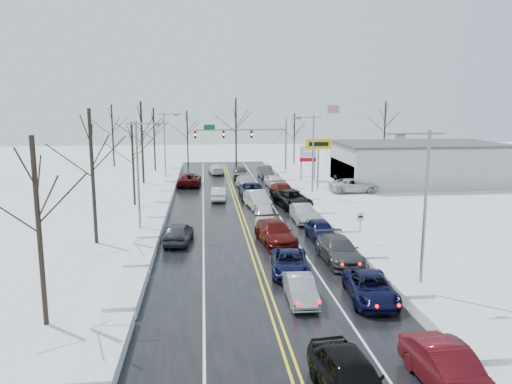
{
  "coord_description": "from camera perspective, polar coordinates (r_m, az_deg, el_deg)",
  "views": [
    {
      "loc": [
        -3.37,
        -43.24,
        10.48
      ],
      "look_at": [
        1.23,
        0.34,
        2.5
      ],
      "focal_mm": 35.0,
      "sensor_mm": 36.0,
      "label": 1
    }
  ],
  "objects": [
    {
      "name": "road_surface",
      "position": [
        46.56,
        -1.72,
        -2.69
      ],
      "size": [
        14.0,
        84.0,
        0.01
      ],
      "primitive_type": "cube",
      "color": "black",
      "rests_on": "ground"
    },
    {
      "name": "queued_car_2",
      "position": [
        31.39,
        3.86,
        -9.21
      ],
      "size": [
        2.79,
        5.08,
        1.35
      ],
      "primitive_type": "imported",
      "rotation": [
        0.0,
        0.0,
        -0.12
      ],
      "color": "black",
      "rests_on": "ground"
    },
    {
      "name": "streetlight_ne",
      "position": [
        54.75,
        6.33,
        4.84
      ],
      "size": [
        3.2,
        0.25,
        9.0
      ],
      "color": "slate",
      "rests_on": "ground"
    },
    {
      "name": "oncoming_car_1",
      "position": [
        63.44,
        -7.58,
        0.72
      ],
      "size": [
        2.98,
        5.97,
        1.62
      ],
      "primitive_type": "imported",
      "rotation": [
        0.0,
        0.0,
        3.09
      ],
      "color": "#470A09",
      "rests_on": "ground"
    },
    {
      "name": "tree_left_c",
      "position": [
        51.94,
        -13.94,
        5.0
      ],
      "size": [
        3.4,
        3.4,
        8.5
      ],
      "color": "#2D231C",
      "rests_on": "ground"
    },
    {
      "name": "tree_left_b",
      "position": [
        38.28,
        -18.32,
        4.56
      ],
      "size": [
        4.0,
        4.0,
        10.0
      ],
      "color": "#2D231C",
      "rests_on": "ground"
    },
    {
      "name": "tree_far_d",
      "position": [
        85.26,
        4.41,
        7.23
      ],
      "size": [
        3.4,
        3.4,
        8.5
      ],
      "color": "#2D231C",
      "rests_on": "ground"
    },
    {
      "name": "parked_car_1",
      "position": [
        63.1,
        12.79,
        0.5
      ],
      "size": [
        2.38,
        4.9,
        1.37
      ],
      "primitive_type": "imported",
      "rotation": [
        0.0,
        0.0,
        -0.1
      ],
      "color": "#434548",
      "rests_on": "ground"
    },
    {
      "name": "streetlight_sw",
      "position": [
        39.89,
        -13.08,
        2.6
      ],
      "size": [
        3.2,
        0.25,
        9.0
      ],
      "color": "slate",
      "rests_on": "ground"
    },
    {
      "name": "flagpole",
      "position": [
        75.69,
        8.23,
        6.76
      ],
      "size": [
        1.87,
        1.2,
        10.0
      ],
      "color": "silver",
      "rests_on": "ground"
    },
    {
      "name": "tree_far_e",
      "position": [
        89.95,
        14.54,
        7.99
      ],
      "size": [
        4.2,
        4.2,
        10.5
      ],
      "color": "#2D231C",
      "rests_on": "ground"
    },
    {
      "name": "queued_car_12",
      "position": [
        38.73,
        7.4,
        -5.47
      ],
      "size": [
        1.98,
        4.63,
        1.56
      ],
      "primitive_type": "imported",
      "rotation": [
        0.0,
        0.0,
        0.03
      ],
      "color": "black",
      "rests_on": "ground"
    },
    {
      "name": "oncoming_car_3",
      "position": [
        38.21,
        -8.82,
        -5.73
      ],
      "size": [
        2.42,
        4.85,
        1.59
      ],
      "primitive_type": "imported",
      "rotation": [
        0.0,
        0.0,
        3.02
      ],
      "color": "#3A3C3E",
      "rests_on": "ground"
    },
    {
      "name": "snow_bank_right",
      "position": [
        47.72,
        7.43,
        -2.46
      ],
      "size": [
        1.64,
        72.0,
        0.65
      ],
      "primitive_type": "cube",
      "color": "white",
      "rests_on": "ground"
    },
    {
      "name": "tires_plus_sign",
      "position": [
        61.09,
        7.15,
        5.08
      ],
      "size": [
        3.2,
        0.34,
        6.0
      ],
      "color": "slate",
      "rests_on": "ground"
    },
    {
      "name": "dealership_building",
      "position": [
        67.52,
        17.94,
        3.16
      ],
      "size": [
        20.4,
        12.4,
        5.3
      ],
      "color": "#B0B0AB",
      "rests_on": "ground"
    },
    {
      "name": "traffic_signal_mast",
      "position": [
        71.73,
        -0.56,
        6.32
      ],
      "size": [
        13.28,
        0.39,
        8.0
      ],
      "color": "slate",
      "rests_on": "ground"
    },
    {
      "name": "tree_far_c",
      "position": [
        82.47,
        -2.31,
        8.37
      ],
      "size": [
        4.4,
        4.4,
        11.0
      ],
      "color": "#2D231C",
      "rests_on": "ground"
    },
    {
      "name": "tree_left_d",
      "position": [
        65.79,
        -12.96,
        7.32
      ],
      "size": [
        4.2,
        4.2,
        10.5
      ],
      "color": "#2D231C",
      "rests_on": "ground"
    },
    {
      "name": "tree_left_a",
      "position": [
        24.82,
        -23.83,
        -0.3
      ],
      "size": [
        3.6,
        3.6,
        9.0
      ],
      "color": "#2D231C",
      "rests_on": "ground"
    },
    {
      "name": "tree_far_b",
      "position": [
        84.39,
        -7.87,
        7.37
      ],
      "size": [
        3.6,
        3.6,
        9.0
      ],
      "color": "#2D231C",
      "rests_on": "ground"
    },
    {
      "name": "queued_car_15",
      "position": [
        54.93,
        3.08,
        -0.69
      ],
      "size": [
        2.63,
        5.64,
        1.59
      ],
      "primitive_type": "imported",
      "rotation": [
        0.0,
        0.0,
        0.07
      ],
      "color": "#430F08",
      "rests_on": "ground"
    },
    {
      "name": "queued_car_4",
      "position": [
        43.3,
        1.02,
        -3.69
      ],
      "size": [
        2.23,
        4.65,
        1.53
      ],
      "primitive_type": "imported",
      "rotation": [
        0.0,
        0.0,
        -0.09
      ],
      "color": "white",
      "rests_on": "ground"
    },
    {
      "name": "queued_car_16",
      "position": [
        62.19,
        2.01,
        0.61
      ],
      "size": [
        2.25,
        4.42,
        1.44
      ],
      "primitive_type": "imported",
      "rotation": [
        0.0,
        0.0,
        0.13
      ],
      "color": "white",
      "rests_on": "ground"
    },
    {
      "name": "queued_car_10",
      "position": [
        27.97,
        12.92,
        -11.96
      ],
      "size": [
        2.82,
        5.26,
        1.4
      ],
      "primitive_type": "imported",
      "rotation": [
        0.0,
        0.0,
        -0.1
      ],
      "color": "black",
      "rests_on": "ground"
    },
    {
      "name": "ground",
      "position": [
        44.62,
        -1.53,
        -3.27
      ],
      "size": [
        160.0,
        160.0,
        0.0
      ],
      "primitive_type": "plane",
      "color": "silver",
      "rests_on": "ground"
    },
    {
      "name": "parked_car_2",
      "position": [
        68.81,
        9.49,
        1.42
      ],
      "size": [
        2.18,
        4.88,
        1.63
      ],
      "primitive_type": "imported",
      "rotation": [
        0.0,
        0.0,
        3.09
      ],
      "color": "black",
      "rests_on": "ground"
    },
    {
      "name": "queued_car_5",
      "position": [
        49.85,
        0.14,
        -1.82
      ],
      "size": [
        2.48,
        5.38,
        1.71
      ],
      "primitive_type": "imported",
      "rotation": [
        0.0,
        0.0,
        0.13
      ],
      "color": "#BBBCBE",
      "rests_on": "ground"
    },
    {
      "name": "queued_car_14",
      "position": [
        50.15,
        4.22,
        -1.77
      ],
      "size": [
        3.56,
        6.4,
        1.69
      ],
      "primitive_type": "imported",
      "rotation": [
        0.0,
        0.0,
        0.13
      ],
      "color": "black",
      "rests_on": "ground"
    },
    {
      "name": "queued_car_17",
      "position": [
        69.64,
        1.08,
        1.66
      ],
      "size": [
        1.9,
        4.99,
        1.62
      ],
      "primitive_type": "imported",
      "rotation": [
        0.0,
        0.0,
        0.04
      ],
      "color": "#3B3D40",
      "rests_on": "ground"
    },
    {
      "name": "queued_car_6",
      "position": [
        54.68,
        -0.38,
        -0.73
      ],
      "size": [
        2.79,
        5.95,
        1.65
      ],
      "primitive_type": "imported",
      "rotation": [
        0.0,
        0.0,
        0.01
      ],
      "color": "black",
      "rests_on": "ground"
    },
    {
      "name": "queued_car_8",
      "position": [
        69.08,
        -1.82,
        1.59
      ],
      "size": [
        2.25,
        5.0,
        1.67
      ],
      "primitive_type": "imported",
      "rotation": [
        0.0,
        0.0,
        -0.06
      ],
      "color": "#414446",
      "rests_on": "ground"
    },
    {
      "name": "speed_limit_sign",
      "position": [
        38.13,
        11.83,
        -3.32
      ],
      "size": [
        0.55,
        0.09,
        2.35
      ],
      "color": "slate",
      "rests_on": "ground"
    },
    {
      "name": "streetlight_se",
      "position": [
        28.28,
        18.45,
        -0.75
      ],
      "size": [
        3.2,
        0.25,
        9.0
      ],
      "color": "slate",
      "rests_on": "ground"
    },
    {
      "name": "queued_car_11",
      "position": [
        33.83,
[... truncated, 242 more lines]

